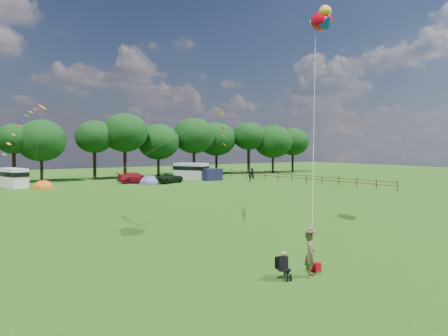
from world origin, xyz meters
TOP-DOWN VIEW (x-y plane):
  - ground_plane at (0.00, 0.00)m, footprint 180.00×180.00m
  - tree_line at (5.30, 54.99)m, footprint 102.98×10.98m
  - fence at (32.00, 34.50)m, footprint 0.12×33.12m
  - car_c at (11.82, 45.85)m, footprint 5.29×2.86m
  - car_d at (15.50, 43.49)m, footprint 5.90×4.45m
  - campervan_c at (-3.72, 48.77)m, footprint 3.00×5.23m
  - campervan_d at (21.51, 47.01)m, footprint 4.19×5.65m
  - tent_orange at (-0.97, 45.08)m, footprint 2.54×2.78m
  - tent_greyblue at (12.86, 43.52)m, footprint 3.08×3.37m
  - awning_navy at (23.31, 44.32)m, footprint 2.86×2.34m
  - kite_flyer at (-3.37, -2.97)m, footprint 0.81×0.80m
  - camp_chair at (-4.60, -2.66)m, footprint 0.61×0.63m
  - kite_bag at (-2.53, -2.45)m, footprint 0.57×0.46m
  - fish_kite at (4.85, 4.30)m, footprint 2.55×3.43m
  - streamer_kite_b at (-8.86, 20.11)m, footprint 4.22×4.70m
  - streamer_kite_c at (2.36, 11.71)m, footprint 3.20×5.07m
  - walker_a at (29.97, 42.81)m, footprint 0.93×0.67m
  - walker_b at (26.94, 39.48)m, footprint 1.06×0.53m

SIDE VIEW (x-z plane):
  - ground_plane at x=0.00m, z-range 0.00..0.00m
  - tent_greyblue at x=12.86m, z-range -1.12..1.16m
  - tent_orange at x=-0.97m, z-range -0.97..1.01m
  - kite_bag at x=-2.53m, z-range 0.00..0.36m
  - camp_chair at x=-4.60m, z-range 0.11..1.29m
  - fence at x=32.00m, z-range 0.10..1.30m
  - car_d at x=15.50m, z-range 0.00..1.47m
  - car_c at x=11.82m, z-range 0.00..1.51m
  - walker_b at x=26.94m, z-range 0.00..1.61m
  - walker_a at x=29.97m, z-range 0.00..1.73m
  - awning_navy at x=23.31m, z-range 0.00..1.76m
  - kite_flyer at x=-3.37m, z-range 0.00..1.88m
  - campervan_c at x=-3.72m, z-range 0.09..2.50m
  - campervan_d at x=21.51m, z-range 0.09..2.64m
  - tree_line at x=5.30m, z-range 1.21..11.48m
  - streamer_kite_b at x=-8.86m, z-range 5.36..9.15m
  - streamer_kite_c at x=2.36m, z-range 5.85..8.68m
  - fish_kite at x=4.85m, z-range 12.27..14.12m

